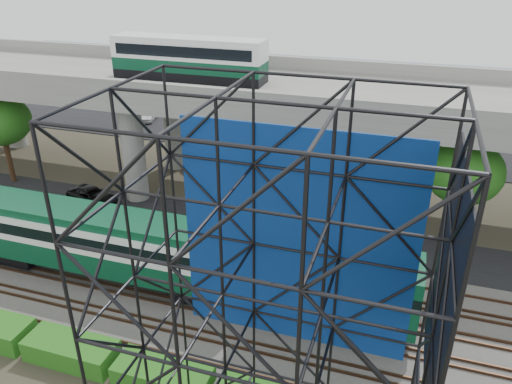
% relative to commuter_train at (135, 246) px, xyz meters
% --- Properties ---
extents(ground, '(140.00, 140.00, 0.00)m').
position_rel_commuter_train_xyz_m(ground, '(3.90, -2.00, -2.88)').
color(ground, '#474233').
rests_on(ground, ground).
extents(ballast_bed, '(90.00, 12.00, 0.20)m').
position_rel_commuter_train_xyz_m(ballast_bed, '(3.90, 0.00, -2.78)').
color(ballast_bed, slate).
rests_on(ballast_bed, ground).
extents(service_road, '(90.00, 5.00, 0.08)m').
position_rel_commuter_train_xyz_m(service_road, '(3.90, 8.50, -2.84)').
color(service_road, black).
rests_on(service_road, ground).
extents(parking_lot, '(90.00, 18.00, 0.08)m').
position_rel_commuter_train_xyz_m(parking_lot, '(3.90, 32.00, -2.84)').
color(parking_lot, black).
rests_on(parking_lot, ground).
extents(harbor_water, '(140.00, 40.00, 0.03)m').
position_rel_commuter_train_xyz_m(harbor_water, '(3.90, 54.00, -2.87)').
color(harbor_water, slate).
rests_on(harbor_water, ground).
extents(rail_tracks, '(90.00, 9.52, 0.16)m').
position_rel_commuter_train_xyz_m(rail_tracks, '(3.90, -0.00, -2.60)').
color(rail_tracks, '#472D1E').
rests_on(rail_tracks, ballast_bed).
extents(commuter_train, '(29.30, 3.06, 4.30)m').
position_rel_commuter_train_xyz_m(commuter_train, '(0.00, 0.00, 0.00)').
color(commuter_train, black).
rests_on(commuter_train, rail_tracks).
extents(overpass, '(80.00, 12.00, 12.40)m').
position_rel_commuter_train_xyz_m(overpass, '(3.43, 14.00, 5.33)').
color(overpass, '#9E9B93').
rests_on(overpass, ground).
extents(scaffold_tower, '(9.36, 6.36, 15.00)m').
position_rel_commuter_train_xyz_m(scaffold_tower, '(11.08, -9.98, 4.59)').
color(scaffold_tower, black).
rests_on(scaffold_tower, ground).
extents(hedge_strip, '(34.60, 1.80, 1.20)m').
position_rel_commuter_train_xyz_m(hedge_strip, '(4.90, -6.30, -2.32)').
color(hedge_strip, '#1D6016').
rests_on(hedge_strip, ground).
extents(trees, '(40.94, 16.94, 7.69)m').
position_rel_commuter_train_xyz_m(trees, '(-0.77, 14.17, 2.69)').
color(trees, '#382314').
rests_on(trees, ground).
extents(suv, '(4.95, 3.36, 1.26)m').
position_rel_commuter_train_xyz_m(suv, '(-8.98, 8.49, -2.17)').
color(suv, black).
rests_on(suv, service_road).
extents(parked_cars, '(39.90, 9.63, 1.27)m').
position_rel_commuter_train_xyz_m(parked_cars, '(4.90, 31.58, -2.19)').
color(parked_cars, silver).
rests_on(parked_cars, parking_lot).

